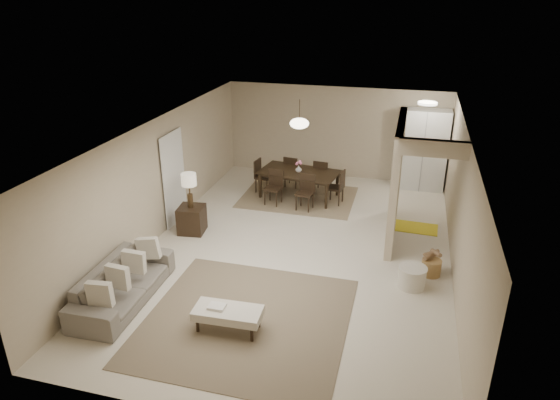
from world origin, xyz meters
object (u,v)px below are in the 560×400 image
(round_pouf, at_px, (412,277))
(dining_table, at_px, (298,185))
(side_table, at_px, (192,219))
(pantry_cabinet, at_px, (423,150))
(wicker_basket, at_px, (431,267))
(sofa, at_px, (123,283))
(ottoman_bench, at_px, (228,313))

(round_pouf, distance_m, dining_table, 4.51)
(side_table, relative_size, round_pouf, 1.17)
(pantry_cabinet, height_order, round_pouf, pantry_cabinet)
(pantry_cabinet, distance_m, side_table, 6.23)
(round_pouf, height_order, wicker_basket, round_pouf)
(pantry_cabinet, distance_m, sofa, 8.22)
(side_table, bearing_deg, wicker_basket, -5.52)
(pantry_cabinet, bearing_deg, sofa, -125.88)
(pantry_cabinet, xyz_separation_m, dining_table, (-2.95, -1.48, -0.71))
(ottoman_bench, bearing_deg, wicker_basket, 36.87)
(side_table, relative_size, wicker_basket, 1.63)
(side_table, xyz_separation_m, wicker_basket, (5.01, -0.48, -0.14))
(dining_table, bearing_deg, ottoman_bench, -80.22)
(ottoman_bench, bearing_deg, pantry_cabinet, 65.68)
(pantry_cabinet, xyz_separation_m, sofa, (-4.80, -6.64, -0.73))
(side_table, height_order, round_pouf, side_table)
(sofa, height_order, dining_table, dining_table)
(round_pouf, bearing_deg, ottoman_bench, -143.88)
(pantry_cabinet, relative_size, sofa, 0.95)
(ottoman_bench, height_order, side_table, side_table)
(sofa, xyz_separation_m, dining_table, (1.85, 5.16, 0.02))
(sofa, xyz_separation_m, ottoman_bench, (2.00, -0.30, -0.02))
(round_pouf, relative_size, wicker_basket, 1.39)
(pantry_cabinet, bearing_deg, dining_table, -153.40)
(dining_table, bearing_deg, sofa, -101.50)
(round_pouf, bearing_deg, wicker_basket, 56.32)
(ottoman_bench, relative_size, round_pouf, 2.15)
(pantry_cabinet, bearing_deg, round_pouf, -90.89)
(side_table, height_order, dining_table, dining_table)
(wicker_basket, relative_size, dining_table, 0.19)
(pantry_cabinet, distance_m, wicker_basket, 4.53)
(sofa, distance_m, round_pouf, 5.02)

